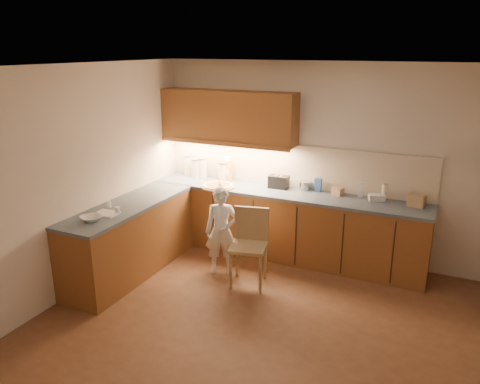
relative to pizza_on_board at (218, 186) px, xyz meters
The scene contains 24 objects.
room 2.11m from the pizza_on_board, 49.69° to the right, with size 4.54×4.50×2.62m.
l_counter 0.65m from the pizza_on_board, 36.01° to the right, with size 3.77×2.62×0.92m.
backsplash 1.06m from the pizza_on_board, 28.00° to the left, with size 3.75×0.02×0.58m, color beige.
upper_cabinets 0.96m from the pizza_on_board, 89.60° to the left, with size 1.95×0.36×0.73m.
pizza_on_board is the anchor object (origin of this frame).
child 0.82m from the pizza_on_board, 59.27° to the right, with size 0.41×0.27×1.13m, color silver.
wooden_chair 1.13m from the pizza_on_board, 41.62° to the right, with size 0.50×0.50×0.93m.
mixing_bowl 1.87m from the pizza_on_board, 111.12° to the right, with size 0.23×0.23×0.06m, color silver.
canister_a 0.79m from the pizza_on_board, 151.26° to the left, with size 0.15×0.15×0.31m.
canister_b 0.62m from the pizza_on_board, 148.52° to the left, with size 0.16×0.16×0.29m.
canister_c 0.58m from the pizza_on_board, 142.27° to the left, with size 0.16×0.16×0.30m.
canister_d 0.40m from the pizza_on_board, 104.67° to the left, with size 0.16×0.16×0.26m.
oil_jug 0.41m from the pizza_on_board, 96.36° to the left, with size 0.14×0.12×0.35m.
toaster 0.83m from the pizza_on_board, 22.41° to the left, with size 0.27×0.16×0.18m.
steel_pot 1.18m from the pizza_on_board, 18.99° to the left, with size 0.16×0.16×0.12m.
blue_box 1.36m from the pizza_on_board, 16.90° to the left, with size 0.09×0.06×0.18m, color #345A9D.
card_box_a 1.61m from the pizza_on_board, 12.58° to the left, with size 0.14×0.10×0.10m, color tan.
white_bottle 1.90m from the pizza_on_board, 11.25° to the left, with size 0.06×0.06×0.19m, color silver.
flat_pack 2.10m from the pizza_on_board, ahead, with size 0.20×0.14×0.08m, color silver.
tall_jar 2.19m from the pizza_on_board, 10.05° to the left, with size 0.07×0.07×0.22m.
card_box_b 2.56m from the pizza_on_board, ahead, with size 0.19×0.15×0.15m, color #A48058.
dough_cloth 1.64m from the pizza_on_board, 113.83° to the right, with size 0.26×0.20×0.02m, color white.
spice_jar_a 1.53m from the pizza_on_board, 121.49° to the right, with size 0.06×0.06×0.08m, color white.
spice_jar_b 1.54m from the pizza_on_board, 111.51° to the right, with size 0.06×0.06×0.08m, color silver.
Camera 1 is at (1.60, -3.94, 2.77)m, focal length 35.00 mm.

